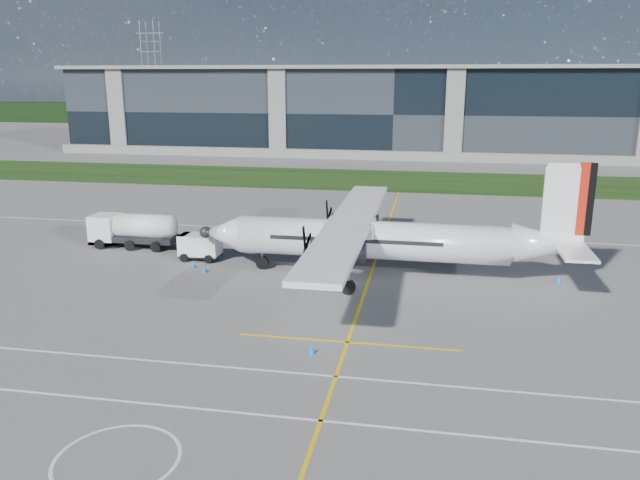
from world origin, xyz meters
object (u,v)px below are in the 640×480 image
Objects in this scene: safety_cone_nose_port at (205,269)px; safety_cone_nose_stbd at (219,256)px; fuel_tanker_truck at (128,230)px; baggage_tug at (200,247)px; pylon_west at (152,72)px; ground_crew_person at (189,247)px; turboprop_aircraft at (386,218)px; safety_cone_tail at (559,280)px; safety_cone_fwd at (193,264)px; safety_cone_portwing at (311,349)px; safety_cone_stbdwing at (368,228)px.

safety_cone_nose_port is 1.00× the size of safety_cone_nose_stbd.
fuel_tanker_truck is 7.65m from baggage_tug.
ground_crew_person is at bearing -64.31° from pylon_west.
turboprop_aircraft is 8.55× the size of baggage_tug.
safety_cone_tail is 1.00× the size of safety_cone_fwd.
ground_crew_person is 4.05× the size of safety_cone_fwd.
fuel_tanker_truck is at bearing 137.31° from safety_cone_portwing.
fuel_tanker_truck is 15.14× the size of safety_cone_stbdwing.
ground_crew_person reaches higher than safety_cone_fwd.
turboprop_aircraft is at bearing 6.92° from safety_cone_nose_port.
ground_crew_person is 2.41m from safety_cone_nose_stbd.
safety_cone_tail is at bearing -68.77° from ground_crew_person.
fuel_tanker_truck is at bearing 161.75° from baggage_tug.
safety_cone_nose_port is 1.00× the size of safety_cone_stbdwing.
baggage_tug reaches higher than safety_cone_fwd.
ground_crew_person is 3.87m from safety_cone_nose_port.
safety_cone_tail is at bearing -41.53° from safety_cone_stbdwing.
turboprop_aircraft is 56.19× the size of safety_cone_nose_stbd.
safety_cone_portwing is at bearing -100.93° from turboprop_aircraft.
safety_cone_tail is (95.94, -143.67, -14.75)m from pylon_west.
turboprop_aircraft is (84.00, -144.11, -10.79)m from pylon_west.
safety_cone_nose_stbd is (8.62, -2.11, -1.17)m from fuel_tanker_truck.
pylon_west is at bearing 116.49° from safety_cone_nose_stbd.
safety_cone_nose_stbd is at bearing 11.60° from baggage_tug.
fuel_tanker_truck is 15.14× the size of safety_cone_fwd.
safety_cone_stbdwing is at bearing -23.67° from ground_crew_person.
safety_cone_nose_port is 1.00× the size of safety_cone_tail.
pylon_west reaches higher than safety_cone_nose_port.
pylon_west is 161.31m from safety_cone_fwd.
safety_cone_portwing is at bearing -49.51° from safety_cone_nose_port.
safety_cone_tail is (14.58, 14.08, 0.00)m from safety_cone_portwing.
safety_cone_stbdwing is at bearing 26.09° from fuel_tanker_truck.
safety_cone_stbdwing is (-2.59, 13.31, -3.96)m from turboprop_aircraft.
fuel_tanker_truck reaches higher than safety_cone_portwing.
baggage_tug reaches higher than safety_cone_nose_stbd.
fuel_tanker_truck is at bearing 147.78° from safety_cone_nose_port.
safety_cone_nose_stbd is (-10.50, -11.47, 0.00)m from safety_cone_stbdwing.
turboprop_aircraft is at bearing 2.30° from safety_cone_fwd.
turboprop_aircraft is 56.19× the size of safety_cone_stbdwing.
safety_cone_nose_stbd is at bearing 124.02° from safety_cone_portwing.
pylon_west is 167.15m from turboprop_aircraft.
safety_cone_tail is at bearing 43.99° from safety_cone_portwing.
pylon_west is 60.00× the size of safety_cone_nose_stbd.
safety_cone_portwing and safety_cone_fwd have the same top height.
turboprop_aircraft reaches higher than safety_cone_tail.
safety_cone_nose_stbd is at bearing -55.07° from ground_crew_person.
safety_cone_fwd is (-11.56, 13.06, 0.00)m from safety_cone_portwing.
baggage_tug is at bearing -135.26° from safety_cone_stbdwing.
turboprop_aircraft reaches higher than safety_cone_nose_stbd.
safety_cone_fwd is at bearing 141.68° from safety_cone_nose_port.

